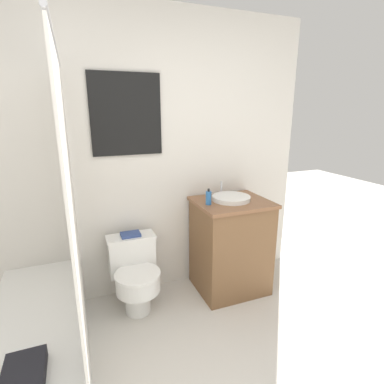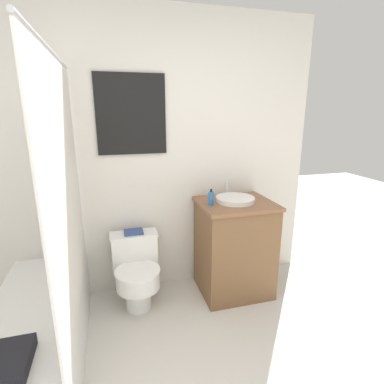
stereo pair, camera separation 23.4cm
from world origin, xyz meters
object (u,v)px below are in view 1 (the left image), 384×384
object	(u,v)px
toilet	(135,272)
soap_bottle	(209,198)
book_on_tank	(131,234)
sink	(231,198)

from	to	relation	value
toilet	soap_bottle	distance (m)	0.89
toilet	soap_bottle	size ratio (longest dim) A/B	4.40
toilet	book_on_tank	bearing A→B (deg)	90.00
book_on_tank	soap_bottle	bearing A→B (deg)	-14.92
toilet	sink	xyz separation A→B (m)	(0.89, -0.01, 0.56)
toilet	sink	distance (m)	1.06
soap_bottle	book_on_tank	xyz separation A→B (m)	(-0.65, 0.17, -0.31)
soap_bottle	book_on_tank	world-z (taller)	soap_bottle
sink	soap_bottle	distance (m)	0.25
toilet	soap_bottle	bearing A→B (deg)	-4.44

